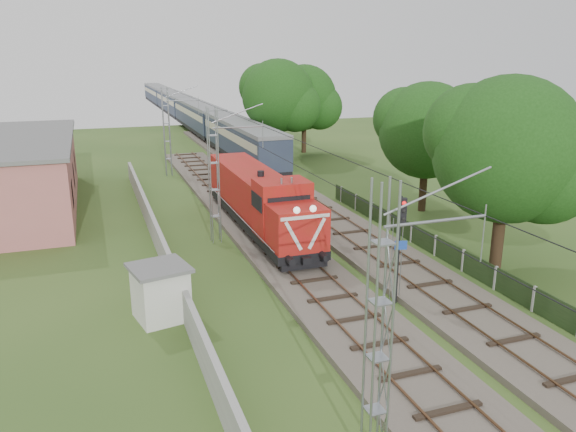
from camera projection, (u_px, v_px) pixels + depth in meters
name	position (u px, v px, depth m)	size (l,w,h in m)	color
ground	(347.00, 320.00, 23.86)	(140.00, 140.00, 0.00)	#2E4B1C
track_main	(291.00, 260.00, 30.15)	(4.20, 70.00, 0.45)	#6B6054
track_side	(295.00, 197.00, 43.52)	(4.20, 80.00, 0.45)	#6B6054
catenary	(215.00, 176.00, 32.65)	(3.31, 70.00, 8.00)	gray
boundary_wall	(157.00, 236.00, 32.44)	(0.25, 40.00, 1.50)	#9E9E99
station_building	(14.00, 174.00, 40.05)	(8.40, 20.40, 5.22)	#B56461
fence	(463.00, 261.00, 28.97)	(0.12, 32.00, 1.20)	black
locomotive	(259.00, 199.00, 35.02)	(2.86, 16.32, 4.14)	black
coach_rake	(185.00, 108.00, 89.04)	(3.11, 92.70, 3.59)	black
signal_post	(400.00, 231.00, 24.44)	(0.54, 0.43, 5.00)	black
relay_hut	(161.00, 292.00, 23.68)	(2.73, 2.73, 2.38)	silver
tree_a	(509.00, 151.00, 27.73)	(7.70, 7.33, 9.98)	#3A2617
tree_b	(428.00, 132.00, 38.83)	(7.02, 6.69, 9.11)	#3A2617
tree_c	(279.00, 97.00, 59.20)	(8.03, 7.65, 10.41)	#3A2617
tree_d	(305.00, 98.00, 62.39)	(7.53, 7.17, 9.76)	#3A2617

